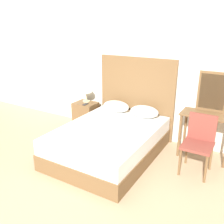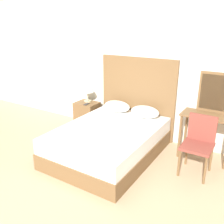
# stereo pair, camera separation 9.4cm
# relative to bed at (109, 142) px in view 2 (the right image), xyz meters

# --- Properties ---
(ground_plane) EXTENTS (16.00, 16.00, 0.00)m
(ground_plane) POSITION_rel_bed_xyz_m (-0.05, -1.45, -0.26)
(ground_plane) COLOR tan
(wall_back) EXTENTS (10.00, 0.06, 2.70)m
(wall_back) POSITION_rel_bed_xyz_m (-0.05, 1.11, 1.09)
(wall_back) COLOR silver
(wall_back) RESTS_ON ground_plane
(bed) EXTENTS (1.49, 2.02, 0.52)m
(bed) POSITION_rel_bed_xyz_m (0.00, 0.00, 0.00)
(bed) COLOR brown
(bed) RESTS_ON ground_plane
(headboard) EXTENTS (1.57, 0.05, 1.57)m
(headboard) POSITION_rel_bed_xyz_m (0.00, 1.04, 0.53)
(headboard) COLOR brown
(headboard) RESTS_ON ground_plane
(pillow_left) EXTENTS (0.54, 0.38, 0.21)m
(pillow_left) POSITION_rel_bed_xyz_m (-0.30, 0.77, 0.37)
(pillow_left) COLOR white
(pillow_left) RESTS_ON bed
(pillow_right) EXTENTS (0.54, 0.38, 0.21)m
(pillow_right) POSITION_rel_bed_xyz_m (0.30, 0.77, 0.37)
(pillow_right) COLOR white
(pillow_right) RESTS_ON bed
(phone_on_bed) EXTENTS (0.09, 0.16, 0.01)m
(phone_on_bed) POSITION_rel_bed_xyz_m (0.35, 0.23, 0.27)
(phone_on_bed) COLOR #B7B7BC
(phone_on_bed) RESTS_ON bed
(nightstand) EXTENTS (0.47, 0.39, 0.57)m
(nightstand) POSITION_rel_bed_xyz_m (-1.07, 0.79, 0.03)
(nightstand) COLOR brown
(nightstand) RESTS_ON ground_plane
(table_lamp) EXTENTS (0.27, 0.27, 0.39)m
(table_lamp) POSITION_rel_bed_xyz_m (-1.10, 0.87, 0.61)
(table_lamp) COLOR tan
(table_lamp) RESTS_ON nightstand
(phone_on_nightstand) EXTENTS (0.08, 0.16, 0.01)m
(phone_on_nightstand) POSITION_rel_bed_xyz_m (-1.00, 0.69, 0.32)
(phone_on_nightstand) COLOR black
(phone_on_nightstand) RESTS_ON nightstand
(vanity_desk) EXTENTS (0.82, 0.44, 0.78)m
(vanity_desk) POSITION_rel_bed_xyz_m (1.41, 0.77, 0.36)
(vanity_desk) COLOR brown
(vanity_desk) RESTS_ON ground_plane
(vanity_mirror) EXTENTS (0.47, 0.03, 0.66)m
(vanity_mirror) POSITION_rel_bed_xyz_m (1.41, 0.96, 0.86)
(vanity_mirror) COLOR brown
(vanity_mirror) RESTS_ON vanity_desk
(chair) EXTENTS (0.43, 0.45, 0.89)m
(chair) POSITION_rel_bed_xyz_m (1.41, 0.30, 0.26)
(chair) COLOR brown
(chair) RESTS_ON ground_plane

